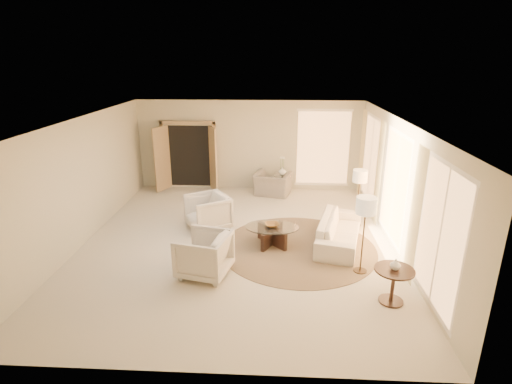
{
  "coord_description": "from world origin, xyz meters",
  "views": [
    {
      "loc": [
        0.86,
        -8.28,
        4.08
      ],
      "look_at": [
        0.4,
        0.4,
        1.1
      ],
      "focal_mm": 28.0,
      "sensor_mm": 36.0,
      "label": 1
    }
  ],
  "objects_px": {
    "armchair_right": "(204,252)",
    "end_table": "(393,280)",
    "accent_chair": "(273,180)",
    "coffee_table": "(272,233)",
    "side_vase": "(282,171)",
    "sofa": "(339,231)",
    "side_table": "(282,183)",
    "floor_lamp_far": "(366,209)",
    "end_vase": "(395,265)",
    "bowl": "(272,225)",
    "floor_lamp_near": "(360,179)",
    "armchair_left": "(208,211)"
  },
  "relations": [
    {
      "from": "armchair_right",
      "to": "end_table",
      "type": "bearing_deg",
      "value": 91.1
    },
    {
      "from": "accent_chair",
      "to": "coffee_table",
      "type": "distance_m",
      "value": 3.46
    },
    {
      "from": "end_table",
      "to": "side_vase",
      "type": "bearing_deg",
      "value": 108.43
    },
    {
      "from": "sofa",
      "to": "coffee_table",
      "type": "xyz_separation_m",
      "value": [
        -1.53,
        -0.15,
        -0.03
      ]
    },
    {
      "from": "sofa",
      "to": "accent_chair",
      "type": "distance_m",
      "value": 3.66
    },
    {
      "from": "side_table",
      "to": "floor_lamp_far",
      "type": "bearing_deg",
      "value": -71.6
    },
    {
      "from": "side_table",
      "to": "end_vase",
      "type": "bearing_deg",
      "value": -71.57
    },
    {
      "from": "armchair_right",
      "to": "end_vase",
      "type": "xyz_separation_m",
      "value": [
        3.41,
        -0.75,
        0.26
      ]
    },
    {
      "from": "side_table",
      "to": "end_vase",
      "type": "relative_size",
      "value": 3.32
    },
    {
      "from": "coffee_table",
      "to": "end_vase",
      "type": "xyz_separation_m",
      "value": [
        2.11,
        -2.12,
        0.45
      ]
    },
    {
      "from": "bowl",
      "to": "end_vase",
      "type": "height_order",
      "value": "end_vase"
    },
    {
      "from": "coffee_table",
      "to": "floor_lamp_near",
      "type": "xyz_separation_m",
      "value": [
        2.11,
        1.2,
        0.96
      ]
    },
    {
      "from": "floor_lamp_far",
      "to": "sofa",
      "type": "bearing_deg",
      "value": 101.07
    },
    {
      "from": "floor_lamp_near",
      "to": "floor_lamp_far",
      "type": "xyz_separation_m",
      "value": [
        -0.34,
        -2.31,
        0.1
      ]
    },
    {
      "from": "side_table",
      "to": "accent_chair",
      "type": "bearing_deg",
      "value": -180.0
    },
    {
      "from": "accent_chair",
      "to": "floor_lamp_near",
      "type": "height_order",
      "value": "floor_lamp_near"
    },
    {
      "from": "armchair_left",
      "to": "end_table",
      "type": "distance_m",
      "value": 4.72
    },
    {
      "from": "armchair_left",
      "to": "armchair_right",
      "type": "height_order",
      "value": "armchair_left"
    },
    {
      "from": "side_table",
      "to": "sofa",
      "type": "bearing_deg",
      "value": -68.96
    },
    {
      "from": "floor_lamp_near",
      "to": "side_vase",
      "type": "relative_size",
      "value": 6.04
    },
    {
      "from": "side_vase",
      "to": "side_table",
      "type": "bearing_deg",
      "value": 63.43
    },
    {
      "from": "side_table",
      "to": "floor_lamp_near",
      "type": "bearing_deg",
      "value": -50.54
    },
    {
      "from": "coffee_table",
      "to": "end_vase",
      "type": "relative_size",
      "value": 7.16
    },
    {
      "from": "coffee_table",
      "to": "floor_lamp_far",
      "type": "bearing_deg",
      "value": -32.02
    },
    {
      "from": "sofa",
      "to": "side_vase",
      "type": "bearing_deg",
      "value": 35.32
    },
    {
      "from": "armchair_right",
      "to": "bowl",
      "type": "xyz_separation_m",
      "value": [
        1.3,
        1.37,
        0.01
      ]
    },
    {
      "from": "sofa",
      "to": "armchair_right",
      "type": "bearing_deg",
      "value": 132.56
    },
    {
      "from": "accent_chair",
      "to": "floor_lamp_near",
      "type": "xyz_separation_m",
      "value": [
        2.15,
        -2.26,
        0.78
      ]
    },
    {
      "from": "armchair_left",
      "to": "bowl",
      "type": "distance_m",
      "value": 1.78
    },
    {
      "from": "side_vase",
      "to": "coffee_table",
      "type": "bearing_deg",
      "value": -94.2
    },
    {
      "from": "floor_lamp_near",
      "to": "end_vase",
      "type": "bearing_deg",
      "value": -90.0
    },
    {
      "from": "coffee_table",
      "to": "bowl",
      "type": "bearing_deg",
      "value": -3.58
    },
    {
      "from": "coffee_table",
      "to": "bowl",
      "type": "distance_m",
      "value": 0.2
    },
    {
      "from": "side_table",
      "to": "side_vase",
      "type": "height_order",
      "value": "side_vase"
    },
    {
      "from": "accent_chair",
      "to": "side_table",
      "type": "distance_m",
      "value": 0.3
    },
    {
      "from": "sofa",
      "to": "side_table",
      "type": "xyz_separation_m",
      "value": [
        -1.27,
        3.31,
        0.07
      ]
    },
    {
      "from": "end_vase",
      "to": "side_table",
      "type": "bearing_deg",
      "value": 108.43
    },
    {
      "from": "floor_lamp_far",
      "to": "floor_lamp_near",
      "type": "bearing_deg",
      "value": 81.64
    },
    {
      "from": "armchair_right",
      "to": "accent_chair",
      "type": "bearing_deg",
      "value": 178.76
    },
    {
      "from": "sofa",
      "to": "side_table",
      "type": "bearing_deg",
      "value": 35.32
    },
    {
      "from": "end_table",
      "to": "bowl",
      "type": "relative_size",
      "value": 2.14
    },
    {
      "from": "accent_chair",
      "to": "end_vase",
      "type": "distance_m",
      "value": 5.99
    },
    {
      "from": "coffee_table",
      "to": "side_table",
      "type": "relative_size",
      "value": 2.16
    },
    {
      "from": "floor_lamp_far",
      "to": "side_vase",
      "type": "relative_size",
      "value": 6.53
    },
    {
      "from": "armchair_left",
      "to": "side_vase",
      "type": "xyz_separation_m",
      "value": [
        1.84,
        2.65,
        0.27
      ]
    },
    {
      "from": "accent_chair",
      "to": "side_vase",
      "type": "relative_size",
      "value": 4.35
    },
    {
      "from": "armchair_right",
      "to": "side_vase",
      "type": "height_order",
      "value": "armchair_right"
    },
    {
      "from": "armchair_right",
      "to": "bowl",
      "type": "distance_m",
      "value": 1.89
    },
    {
      "from": "bowl",
      "to": "armchair_left",
      "type": "bearing_deg",
      "value": 153.15
    },
    {
      "from": "floor_lamp_far",
      "to": "accent_chair",
      "type": "bearing_deg",
      "value": 111.58
    }
  ]
}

